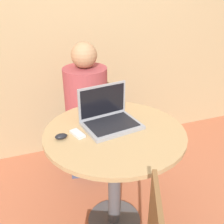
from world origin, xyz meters
The scene contains 7 objects.
ground_plane centered at (0.00, 0.00, 0.00)m, with size 12.00×12.00×0.00m, color #B26042.
back_wall centered at (0.00, 1.08, 1.30)m, with size 7.00×0.05×2.60m.
round_table centered at (0.00, 0.00, 0.58)m, with size 0.84×0.84×0.75m.
laptop centered at (0.00, 0.09, 0.79)m, with size 0.36×0.30×0.23m.
cell_phone centered at (-0.22, 0.03, 0.75)m, with size 0.08×0.11×0.02m.
computer_mouse centered at (-0.31, 0.02, 0.76)m, with size 0.07×0.04×0.03m.
person_seated centered at (0.00, 0.69, 0.47)m, with size 0.40×0.55×1.14m.
Camera 1 is at (-0.47, -1.24, 1.53)m, focal length 42.00 mm.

